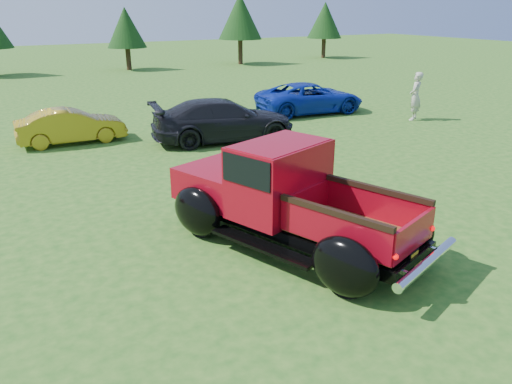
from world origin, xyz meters
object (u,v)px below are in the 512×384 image
Objects in this scene: show_car_blue at (310,98)px; tree_mid_right at (126,28)px; pickup_truck at (279,195)px; spectator at (415,96)px; show_car_grey at (224,120)px; tree_east at (240,16)px; show_car_yellow at (71,126)px; tree_far_east at (325,20)px.

tree_mid_right is at bearing 13.30° from show_car_blue.
spectator is (10.75, 6.92, 0.02)m from pickup_truck.
show_car_grey is 2.56× the size of spectator.
show_car_grey is at bearing -118.64° from tree_east.
spectator reaches higher than show_car_blue.
pickup_truck reaches higher than spectator.
tree_east reaches higher than show_car_yellow.
show_car_yellow is at bearing 82.98° from pickup_truck.
tree_east reaches higher than pickup_truck.
tree_far_east is 1.01× the size of show_car_blue.
spectator is at bearing 12.92° from pickup_truck.
show_car_blue is at bearing -83.45° from spectator.
spectator is at bearing -76.47° from tree_mid_right.
tree_far_east is at bearing 32.61° from pickup_truck.
tree_far_east is 30.81m from show_car_grey.
tree_far_east reaches higher than pickup_truck.
show_car_yellow is (-2.25, 9.89, -0.36)m from pickup_truck.
tree_east is 25.64m from show_car_yellow.
tree_mid_right is 9.04m from tree_east.
show_car_grey is (-20.80, -22.60, -2.52)m from tree_far_east.
tree_east reaches higher than show_car_grey.
show_car_blue is (-15.42, -20.08, -2.59)m from tree_far_east.
tree_east is (9.00, -0.50, 0.68)m from tree_mid_right.
pickup_truck is at bearing -165.86° from show_car_yellow.
show_car_blue is (-6.42, -19.08, -3.00)m from tree_east.
tree_mid_right is at bearing 60.14° from pickup_truck.
pickup_truck is 10.15m from show_car_yellow.
show_car_yellow is 1.83× the size of spectator.
tree_mid_right reaches higher than spectator.
show_car_grey is at bearing -132.62° from tree_far_east.
tree_east is 0.94× the size of pickup_truck.
show_car_yellow is at bearing -48.06° from spectator.
pickup_truck is (-23.25, -30.27, -2.30)m from tree_far_east.
tree_mid_right is at bearing 176.82° from tree_east.
pickup_truck is at bearing -115.95° from tree_east.
tree_east reaches higher than tree_far_east.
tree_mid_right is at bearing -111.68° from spectator.
tree_mid_right is at bearing 2.08° from show_car_grey.
tree_east is at bearing -3.18° from tree_mid_right.
tree_far_east reaches higher than show_car_grey.
tree_far_east is 32.75m from show_car_yellow.
show_car_yellow is (-16.50, -19.38, -3.07)m from tree_east.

